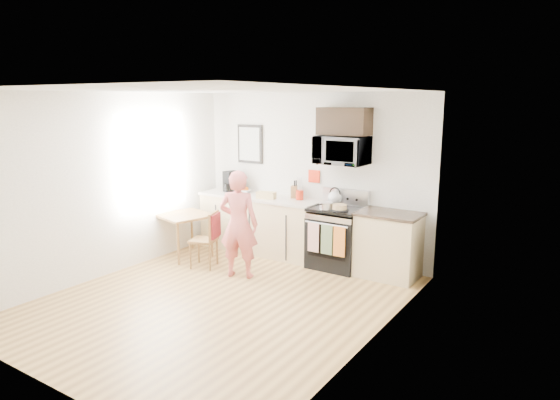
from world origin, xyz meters
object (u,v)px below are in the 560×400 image
Objects in this scene: dining_table at (185,219)px; chair at (211,232)px; microwave at (342,150)px; range at (337,239)px; person at (239,224)px; cake at (339,208)px.

dining_table is 0.92× the size of chair.
microwave reaches higher than dining_table.
dining_table is (-2.28, -0.86, 0.18)m from range.
dining_table is (-1.30, 0.27, -0.16)m from person.
person is 1.79× the size of chair.
dining_table is 3.09× the size of cake.
person is 6.00× the size of cake.
microwave is 1.86m from person.
chair is at bearing -14.95° from dining_table.
microwave is 2.29m from chair.
person reaches higher than cake.
range is 0.57m from cake.
chair is at bearing -152.19° from cake.
chair is (0.71, -0.19, -0.06)m from dining_table.
person is at bearing -138.56° from cake.
cake is at bearing 16.20° from dining_table.
person reaches higher than range.
microwave is (-0.00, 0.10, 1.32)m from range.
microwave is 0.49× the size of person.
microwave is 0.88× the size of chair.
microwave is at bearing 112.47° from cake.
cake is at bearing 8.52° from chair.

